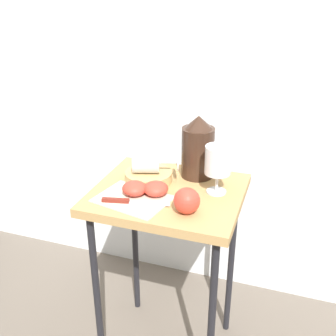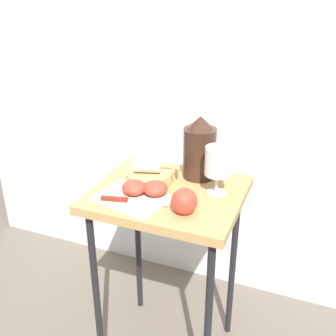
{
  "view_description": "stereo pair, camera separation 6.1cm",
  "coord_description": "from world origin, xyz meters",
  "px_view_note": "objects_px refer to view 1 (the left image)",
  "views": [
    {
      "loc": [
        0.37,
        -1.1,
        1.32
      ],
      "look_at": [
        0.0,
        0.0,
        0.78
      ],
      "focal_mm": 43.27,
      "sensor_mm": 36.0,
      "label": 1
    },
    {
      "loc": [
        0.43,
        -1.08,
        1.32
      ],
      "look_at": [
        0.0,
        0.0,
        0.78
      ],
      "focal_mm": 43.27,
      "sensor_mm": 36.0,
      "label": 2
    }
  ],
  "objects_px": {
    "basket_tray": "(148,177)",
    "wine_glass_upright": "(218,162)",
    "apple_half_left": "(134,188)",
    "apple_half_right": "(156,189)",
    "apple_whole": "(187,201)",
    "pitcher": "(198,152)",
    "table": "(168,213)",
    "knife": "(126,201)",
    "wine_glass_tipped_near": "(148,162)"
  },
  "relations": [
    {
      "from": "apple_half_left",
      "to": "apple_whole",
      "type": "height_order",
      "value": "apple_whole"
    },
    {
      "from": "basket_tray",
      "to": "wine_glass_upright",
      "type": "relative_size",
      "value": 1.0
    },
    {
      "from": "table",
      "to": "apple_half_right",
      "type": "bearing_deg",
      "value": -117.03
    },
    {
      "from": "pitcher",
      "to": "apple_whole",
      "type": "xyz_separation_m",
      "value": [
        0.03,
        -0.25,
        -0.05
      ]
    },
    {
      "from": "pitcher",
      "to": "knife",
      "type": "xyz_separation_m",
      "value": [
        -0.16,
        -0.26,
        -0.08
      ]
    },
    {
      "from": "wine_glass_upright",
      "to": "apple_whole",
      "type": "relative_size",
      "value": 2.02
    },
    {
      "from": "apple_half_right",
      "to": "basket_tray",
      "type": "bearing_deg",
      "value": 123.95
    },
    {
      "from": "knife",
      "to": "apple_half_right",
      "type": "bearing_deg",
      "value": 47.6
    },
    {
      "from": "apple_half_right",
      "to": "knife",
      "type": "xyz_separation_m",
      "value": [
        -0.07,
        -0.08,
        -0.02
      ]
    },
    {
      "from": "apple_half_left",
      "to": "apple_half_right",
      "type": "xyz_separation_m",
      "value": [
        0.06,
        0.02,
        0.0
      ]
    },
    {
      "from": "pitcher",
      "to": "apple_half_left",
      "type": "distance_m",
      "value": 0.26
    },
    {
      "from": "wine_glass_tipped_near",
      "to": "apple_whole",
      "type": "relative_size",
      "value": 2.1
    },
    {
      "from": "wine_glass_upright",
      "to": "apple_half_right",
      "type": "xyz_separation_m",
      "value": [
        -0.18,
        -0.08,
        -0.08
      ]
    },
    {
      "from": "basket_tray",
      "to": "wine_glass_upright",
      "type": "distance_m",
      "value": 0.25
    },
    {
      "from": "table",
      "to": "basket_tray",
      "type": "xyz_separation_m",
      "value": [
        -0.08,
        0.04,
        0.11
      ]
    },
    {
      "from": "apple_whole",
      "to": "wine_glass_upright",
      "type": "bearing_deg",
      "value": 69.8
    },
    {
      "from": "basket_tray",
      "to": "apple_whole",
      "type": "bearing_deg",
      "value": -40.84
    },
    {
      "from": "wine_glass_upright",
      "to": "basket_tray",
      "type": "bearing_deg",
      "value": 178.97
    },
    {
      "from": "basket_tray",
      "to": "wine_glass_upright",
      "type": "bearing_deg",
      "value": -1.03
    },
    {
      "from": "wine_glass_upright",
      "to": "pitcher",
      "type": "bearing_deg",
      "value": 132.16
    },
    {
      "from": "pitcher",
      "to": "apple_whole",
      "type": "distance_m",
      "value": 0.26
    },
    {
      "from": "basket_tray",
      "to": "apple_half_left",
      "type": "height_order",
      "value": "apple_half_left"
    },
    {
      "from": "apple_whole",
      "to": "apple_half_left",
      "type": "bearing_deg",
      "value": 165.8
    },
    {
      "from": "pitcher",
      "to": "apple_half_left",
      "type": "bearing_deg",
      "value": -126.6
    },
    {
      "from": "pitcher",
      "to": "wine_glass_upright",
      "type": "bearing_deg",
      "value": -47.84
    },
    {
      "from": "basket_tray",
      "to": "apple_whole",
      "type": "relative_size",
      "value": 2.03
    },
    {
      "from": "apple_whole",
      "to": "basket_tray",
      "type": "bearing_deg",
      "value": 139.16
    },
    {
      "from": "table",
      "to": "apple_whole",
      "type": "height_order",
      "value": "apple_whole"
    },
    {
      "from": "apple_half_left",
      "to": "knife",
      "type": "xyz_separation_m",
      "value": [
        -0.01,
        -0.06,
        -0.02
      ]
    },
    {
      "from": "table",
      "to": "wine_glass_upright",
      "type": "relative_size",
      "value": 4.43
    },
    {
      "from": "knife",
      "to": "apple_half_left",
      "type": "bearing_deg",
      "value": 84.28
    },
    {
      "from": "pitcher",
      "to": "apple_half_left",
      "type": "height_order",
      "value": "pitcher"
    },
    {
      "from": "table",
      "to": "apple_half_right",
      "type": "relative_size",
      "value": 8.97
    },
    {
      "from": "basket_tray",
      "to": "wine_glass_upright",
      "type": "xyz_separation_m",
      "value": [
        0.24,
        -0.0,
        0.09
      ]
    },
    {
      "from": "table",
      "to": "wine_glass_upright",
      "type": "distance_m",
      "value": 0.25
    },
    {
      "from": "knife",
      "to": "table",
      "type": "bearing_deg",
      "value": 52.76
    },
    {
      "from": "apple_half_left",
      "to": "apple_half_right",
      "type": "height_order",
      "value": "same"
    },
    {
      "from": "knife",
      "to": "pitcher",
      "type": "bearing_deg",
      "value": 58.98
    },
    {
      "from": "apple_half_left",
      "to": "apple_half_right",
      "type": "distance_m",
      "value": 0.07
    },
    {
      "from": "apple_whole",
      "to": "knife",
      "type": "distance_m",
      "value": 0.19
    },
    {
      "from": "basket_tray",
      "to": "pitcher",
      "type": "bearing_deg",
      "value": 32.94
    },
    {
      "from": "basket_tray",
      "to": "pitcher",
      "type": "xyz_separation_m",
      "value": [
        0.15,
        0.09,
        0.07
      ]
    },
    {
      "from": "basket_tray",
      "to": "wine_glass_tipped_near",
      "type": "relative_size",
      "value": 0.96
    },
    {
      "from": "table",
      "to": "apple_half_right",
      "type": "distance_m",
      "value": 0.13
    },
    {
      "from": "table",
      "to": "knife",
      "type": "bearing_deg",
      "value": -127.24
    },
    {
      "from": "pitcher",
      "to": "wine_glass_upright",
      "type": "relative_size",
      "value": 1.37
    },
    {
      "from": "wine_glass_upright",
      "to": "apple_whole",
      "type": "bearing_deg",
      "value": -110.2
    },
    {
      "from": "table",
      "to": "basket_tray",
      "type": "height_order",
      "value": "basket_tray"
    },
    {
      "from": "apple_half_right",
      "to": "apple_whole",
      "type": "xyz_separation_m",
      "value": [
        0.12,
        -0.07,
        0.01
      ]
    },
    {
      "from": "apple_half_left",
      "to": "apple_whole",
      "type": "distance_m",
      "value": 0.19
    }
  ]
}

